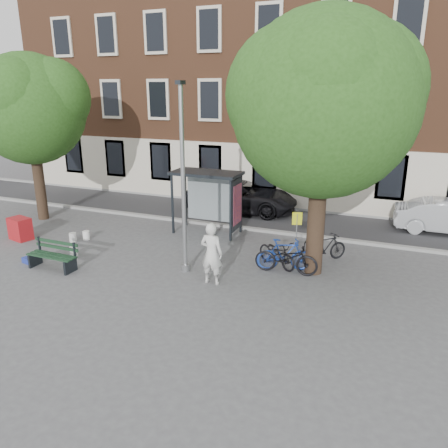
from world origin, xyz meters
The scene contains 23 objects.
ground centered at (0.00, 0.00, 0.00)m, with size 90.00×90.00×0.00m, color #4C4C4F.
road centered at (0.00, 7.00, 0.01)m, with size 40.00×4.00×0.01m, color #28282B.
curb_near centered at (0.00, 5.00, 0.06)m, with size 40.00×0.25×0.12m, color gray.
curb_far centered at (0.00, 9.00, 0.06)m, with size 40.00×0.25×0.12m, color gray.
building_row centered at (0.00, 13.00, 7.00)m, with size 30.00×8.00×14.00m, color brown.
lamppost centered at (0.00, 0.00, 2.78)m, with size 0.28×0.35×6.11m.
tree_right centered at (4.01, 1.38, 5.62)m, with size 5.76×5.60×8.20m.
tree_left centered at (-8.99, 2.88, 5.22)m, with size 5.18×4.86×7.40m.
bus_shelter centered at (-0.61, 4.11, 1.92)m, with size 2.85×1.45×2.62m.
painter centered at (1.20, -0.55, 0.99)m, with size 0.72×0.48×1.99m, color silver.
bench centered at (-4.26, -1.50, 0.43)m, with size 1.81×0.62×0.92m.
bike_a centered at (3.17, 1.08, 0.55)m, with size 0.73×2.09×1.10m, color black.
bike_b centered at (3.06, 1.30, 0.56)m, with size 0.52×1.85×1.11m, color navy.
bike_c centered at (2.72, 1.56, 0.47)m, with size 0.63×1.80×0.95m, color black.
bike_d centered at (4.21, 2.67, 0.50)m, with size 0.47×1.67×1.00m, color black.
car_dark centered at (-0.78, 7.72, 0.76)m, with size 2.52×5.46×1.52m, color black.
car_silver centered at (8.44, 7.75, 0.70)m, with size 1.49×4.28×1.41m, color #AFB3B8.
red_stand centered at (-7.66, 0.36, 0.45)m, with size 0.90×0.60×0.90m, color #A5161A.
blue_crate centered at (-5.37, -1.41, 0.10)m, with size 0.55×0.40×0.20m, color navy.
bucket_a centered at (-5.16, 1.32, 0.18)m, with size 0.28×0.28×0.36m, color white.
bucket_b centered at (-5.52, 0.93, 0.18)m, with size 0.28×0.28×0.36m, color silver.
bucket_c centered at (-4.42, -0.32, 0.18)m, with size 0.28×0.28×0.36m, color white.
notice_sign centered at (3.32, 1.79, 1.40)m, with size 0.32×0.14×1.93m.
Camera 1 is at (6.29, -12.09, 5.89)m, focal length 35.00 mm.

